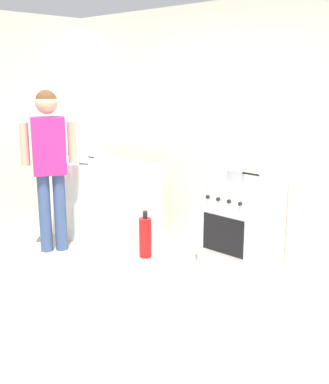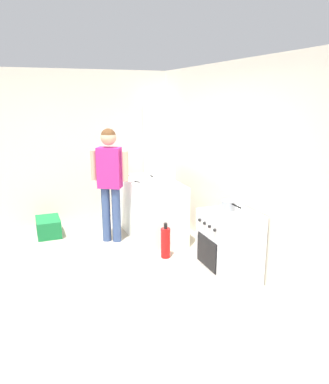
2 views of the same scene
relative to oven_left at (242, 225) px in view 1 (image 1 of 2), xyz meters
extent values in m
plane|color=#ADA38E|center=(-0.35, -1.58, -0.43)|extent=(8.00, 8.00, 0.00)
cube|color=silver|center=(-0.35, 0.37, 0.87)|extent=(6.00, 0.10, 2.60)
cube|color=white|center=(-1.70, -0.38, 0.02)|extent=(1.30, 0.70, 0.90)
cube|color=white|center=(0.00, 0.00, 0.00)|extent=(0.62, 0.60, 0.85)
cube|color=black|center=(0.00, -0.30, -0.03)|extent=(0.46, 0.01, 0.36)
cylinder|color=black|center=(-0.14, -0.12, 0.42)|extent=(0.20, 0.20, 0.01)
cylinder|color=black|center=(0.14, -0.12, 0.42)|extent=(0.20, 0.20, 0.01)
cylinder|color=black|center=(-0.14, 0.12, 0.42)|extent=(0.20, 0.20, 0.01)
cylinder|color=black|center=(0.14, 0.12, 0.42)|extent=(0.20, 0.20, 0.01)
cylinder|color=black|center=(-0.18, -0.31, 0.31)|extent=(0.04, 0.02, 0.04)
cylinder|color=black|center=(-0.06, -0.31, 0.31)|extent=(0.04, 0.02, 0.04)
cylinder|color=black|center=(0.06, -0.31, 0.31)|extent=(0.04, 0.02, 0.04)
cylinder|color=black|center=(0.18, -0.31, 0.31)|extent=(0.04, 0.02, 0.04)
cylinder|color=gray|center=(-0.12, 0.03, 0.48)|extent=(0.17, 0.17, 0.11)
cylinder|color=black|center=(0.06, 0.03, 0.52)|extent=(0.18, 0.02, 0.02)
cube|color=silver|center=(-2.16, -0.26, 0.48)|extent=(0.20, 0.06, 0.01)
cube|color=black|center=(-2.01, -0.27, 0.48)|extent=(0.11, 0.04, 0.01)
cube|color=silver|center=(-1.56, -0.52, 0.48)|extent=(0.20, 0.15, 0.01)
cube|color=black|center=(-1.70, -0.61, 0.48)|extent=(0.11, 0.08, 0.01)
cube|color=silver|center=(-2.09, -0.62, 0.48)|extent=(0.14, 0.04, 0.01)
cube|color=black|center=(-2.22, -0.61, 0.48)|extent=(0.11, 0.03, 0.01)
cylinder|color=#384C7A|center=(-1.78, -1.09, 0.00)|extent=(0.13, 0.13, 0.85)
cylinder|color=#384C7A|center=(-1.70, -0.96, 0.00)|extent=(0.13, 0.13, 0.85)
cube|color=#B7267A|center=(-1.74, -1.02, 0.72)|extent=(0.34, 0.39, 0.60)
cylinder|color=tan|center=(-1.86, -1.23, 0.75)|extent=(0.09, 0.09, 0.44)
cylinder|color=tan|center=(-1.62, -0.82, 0.75)|extent=(0.09, 0.09, 0.44)
sphere|color=tan|center=(-1.74, -1.02, 1.16)|extent=(0.23, 0.23, 0.23)
sphere|color=brown|center=(-1.74, -1.02, 1.18)|extent=(0.22, 0.22, 0.22)
cylinder|color=red|center=(-0.87, -0.48, -0.22)|extent=(0.13, 0.13, 0.42)
cylinder|color=black|center=(-0.87, -0.48, 0.03)|extent=(0.05, 0.05, 0.08)
cube|color=white|center=(-2.65, 0.10, 0.57)|extent=(0.48, 0.44, 2.00)
camera|label=1|loc=(2.56, -3.79, 1.43)|focal=45.00mm
camera|label=2|loc=(3.60, -2.23, 1.75)|focal=35.00mm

